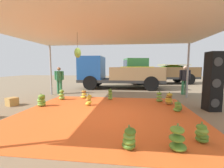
{
  "coord_description": "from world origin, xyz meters",
  "views": [
    {
      "loc": [
        0.83,
        -5.16,
        1.62
      ],
      "look_at": [
        -0.0,
        1.7,
        0.85
      ],
      "focal_mm": 24.58,
      "sensor_mm": 36.0,
      "label": 1
    }
  ],
  "objects_px": {
    "banana_bunch_5": "(169,99)",
    "worker_1": "(185,78)",
    "banana_bunch_1": "(84,94)",
    "banana_bunch_3": "(62,95)",
    "speaker_stack": "(213,82)",
    "banana_bunch_4": "(41,101)",
    "banana_bunch_0": "(89,100)",
    "banana_bunch_2": "(178,107)",
    "banana_bunch_10": "(159,97)",
    "crate_1": "(12,102)",
    "cargo_truck_main": "(116,73)",
    "cargo_truck_far": "(158,71)",
    "banana_bunch_9": "(177,139)",
    "worker_0": "(59,78)",
    "banana_bunch_6": "(202,134)",
    "banana_bunch_8": "(110,95)",
    "banana_bunch_7": "(129,139)"
  },
  "relations": [
    {
      "from": "banana_bunch_6",
      "to": "speaker_stack",
      "type": "height_order",
      "value": "speaker_stack"
    },
    {
      "from": "banana_bunch_1",
      "to": "banana_bunch_3",
      "type": "relative_size",
      "value": 0.86
    },
    {
      "from": "banana_bunch_7",
      "to": "speaker_stack",
      "type": "relative_size",
      "value": 0.23
    },
    {
      "from": "banana_bunch_5",
      "to": "worker_1",
      "type": "bearing_deg",
      "value": 60.66
    },
    {
      "from": "banana_bunch_4",
      "to": "banana_bunch_7",
      "type": "height_order",
      "value": "banana_bunch_4"
    },
    {
      "from": "banana_bunch_3",
      "to": "banana_bunch_8",
      "type": "distance_m",
      "value": 2.4
    },
    {
      "from": "banana_bunch_2",
      "to": "banana_bunch_0",
      "type": "bearing_deg",
      "value": 172.18
    },
    {
      "from": "banana_bunch_4",
      "to": "worker_1",
      "type": "height_order",
      "value": "worker_1"
    },
    {
      "from": "cargo_truck_main",
      "to": "cargo_truck_far",
      "type": "relative_size",
      "value": 0.86
    },
    {
      "from": "banana_bunch_4",
      "to": "banana_bunch_0",
      "type": "bearing_deg",
      "value": 10.25
    },
    {
      "from": "cargo_truck_main",
      "to": "banana_bunch_5",
      "type": "bearing_deg",
      "value": -61.08
    },
    {
      "from": "banana_bunch_6",
      "to": "speaker_stack",
      "type": "relative_size",
      "value": 0.21
    },
    {
      "from": "banana_bunch_1",
      "to": "banana_bunch_10",
      "type": "height_order",
      "value": "banana_bunch_10"
    },
    {
      "from": "crate_1",
      "to": "cargo_truck_far",
      "type": "bearing_deg",
      "value": 51.39
    },
    {
      "from": "banana_bunch_8",
      "to": "cargo_truck_far",
      "type": "bearing_deg",
      "value": 65.28
    },
    {
      "from": "banana_bunch_2",
      "to": "banana_bunch_5",
      "type": "xyz_separation_m",
      "value": [
        -0.07,
        1.03,
        0.06
      ]
    },
    {
      "from": "banana_bunch_9",
      "to": "worker_1",
      "type": "distance_m",
      "value": 6.83
    },
    {
      "from": "banana_bunch_5",
      "to": "speaker_stack",
      "type": "bearing_deg",
      "value": -27.32
    },
    {
      "from": "banana_bunch_5",
      "to": "banana_bunch_8",
      "type": "xyz_separation_m",
      "value": [
        -2.64,
        0.73,
        0.0
      ]
    },
    {
      "from": "banana_bunch_9",
      "to": "cargo_truck_far",
      "type": "distance_m",
      "value": 12.4
    },
    {
      "from": "banana_bunch_4",
      "to": "banana_bunch_9",
      "type": "bearing_deg",
      "value": -32.0
    },
    {
      "from": "worker_1",
      "to": "banana_bunch_2",
      "type": "bearing_deg",
      "value": -111.12
    },
    {
      "from": "worker_0",
      "to": "worker_1",
      "type": "bearing_deg",
      "value": 4.56
    },
    {
      "from": "banana_bunch_9",
      "to": "crate_1",
      "type": "bearing_deg",
      "value": 154.36
    },
    {
      "from": "banana_bunch_10",
      "to": "banana_bunch_9",
      "type": "bearing_deg",
      "value": -95.67
    },
    {
      "from": "banana_bunch_1",
      "to": "banana_bunch_7",
      "type": "height_order",
      "value": "banana_bunch_7"
    },
    {
      "from": "banana_bunch_6",
      "to": "banana_bunch_10",
      "type": "relative_size",
      "value": 0.9
    },
    {
      "from": "banana_bunch_4",
      "to": "speaker_stack",
      "type": "distance_m",
      "value": 6.71
    },
    {
      "from": "cargo_truck_main",
      "to": "worker_0",
      "type": "height_order",
      "value": "cargo_truck_main"
    },
    {
      "from": "banana_bunch_3",
      "to": "cargo_truck_main",
      "type": "xyz_separation_m",
      "value": [
        2.29,
        4.55,
        0.93
      ]
    },
    {
      "from": "banana_bunch_8",
      "to": "banana_bunch_10",
      "type": "relative_size",
      "value": 1.11
    },
    {
      "from": "banana_bunch_4",
      "to": "worker_0",
      "type": "relative_size",
      "value": 0.33
    },
    {
      "from": "banana_bunch_0",
      "to": "banana_bunch_9",
      "type": "relative_size",
      "value": 0.94
    },
    {
      "from": "banana_bunch_9",
      "to": "worker_0",
      "type": "xyz_separation_m",
      "value": [
        -5.2,
        5.82,
        0.71
      ]
    },
    {
      "from": "banana_bunch_0",
      "to": "cargo_truck_far",
      "type": "distance_m",
      "value": 10.08
    },
    {
      "from": "banana_bunch_0",
      "to": "worker_1",
      "type": "xyz_separation_m",
      "value": [
        4.88,
        3.22,
        0.76
      ]
    },
    {
      "from": "banana_bunch_2",
      "to": "crate_1",
      "type": "xyz_separation_m",
      "value": [
        -6.67,
        0.1,
        -0.01
      ]
    },
    {
      "from": "cargo_truck_far",
      "to": "worker_1",
      "type": "xyz_separation_m",
      "value": [
        0.56,
        -5.84,
        -0.23
      ]
    },
    {
      "from": "banana_bunch_4",
      "to": "worker_1",
      "type": "distance_m",
      "value": 7.7
    },
    {
      "from": "cargo_truck_far",
      "to": "speaker_stack",
      "type": "relative_size",
      "value": 3.33
    },
    {
      "from": "banana_bunch_10",
      "to": "cargo_truck_far",
      "type": "distance_m",
      "value": 8.15
    },
    {
      "from": "banana_bunch_0",
      "to": "banana_bunch_3",
      "type": "xyz_separation_m",
      "value": [
        -1.64,
        0.95,
        0.01
      ]
    },
    {
      "from": "banana_bunch_8",
      "to": "worker_0",
      "type": "bearing_deg",
      "value": 157.87
    },
    {
      "from": "banana_bunch_8",
      "to": "banana_bunch_1",
      "type": "bearing_deg",
      "value": 172.51
    },
    {
      "from": "banana_bunch_2",
      "to": "banana_bunch_6",
      "type": "distance_m",
      "value": 2.33
    },
    {
      "from": "cargo_truck_main",
      "to": "speaker_stack",
      "type": "height_order",
      "value": "cargo_truck_main"
    },
    {
      "from": "cargo_truck_far",
      "to": "speaker_stack",
      "type": "height_order",
      "value": "cargo_truck_far"
    },
    {
      "from": "banana_bunch_1",
      "to": "speaker_stack",
      "type": "distance_m",
      "value": 5.72
    },
    {
      "from": "banana_bunch_7",
      "to": "banana_bunch_4",
      "type": "bearing_deg",
      "value": 141.12
    },
    {
      "from": "banana_bunch_5",
      "to": "banana_bunch_10",
      "type": "distance_m",
      "value": 0.6
    }
  ]
}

